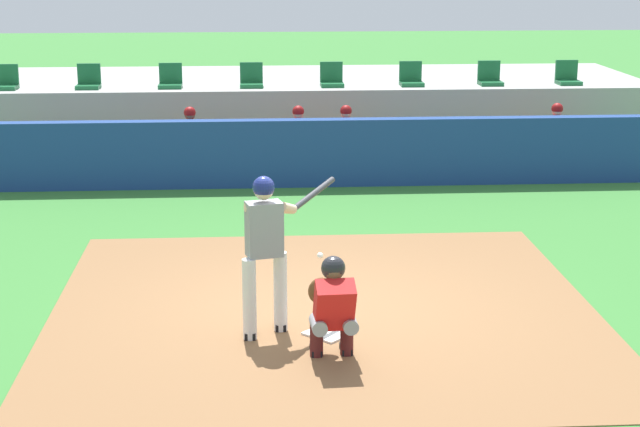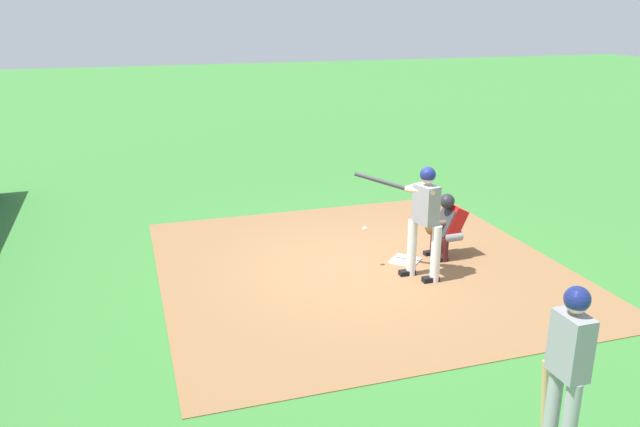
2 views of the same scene
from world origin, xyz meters
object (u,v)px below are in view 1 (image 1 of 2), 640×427
at_px(stadium_seat_0, 6,82).
at_px(stadium_seat_1, 89,81).
at_px(dugout_player_0, 190,141).
at_px(stadium_seat_6, 490,78).
at_px(dugout_player_3, 558,137).
at_px(catcher_crouched, 332,304).
at_px(stadium_seat_5, 411,79).
at_px(dugout_player_2, 346,139).
at_px(home_plate, 329,333).
at_px(dugout_player_1, 299,140).
at_px(stadium_seat_7, 568,77).
at_px(stadium_seat_2, 170,81).
at_px(stadium_seat_3, 251,80).
at_px(batter_at_plate, 266,245).
at_px(stadium_seat_4, 332,79).

bearing_deg(stadium_seat_0, stadium_seat_1, 0.00).
bearing_deg(dugout_player_0, stadium_seat_0, 151.40).
bearing_deg(stadium_seat_6, dugout_player_3, -66.92).
relative_size(catcher_crouched, stadium_seat_5, 3.83).
distance_m(dugout_player_2, dugout_player_3, 4.00).
height_order(catcher_crouched, dugout_player_2, dugout_player_2).
bearing_deg(home_plate, catcher_crouched, -91.54).
relative_size(dugout_player_2, dugout_player_3, 1.00).
height_order(stadium_seat_5, stadium_seat_6, same).
xyz_separation_m(dugout_player_2, dugout_player_3, (4.00, 0.00, 0.00)).
bearing_deg(dugout_player_1, stadium_seat_7, 19.82).
height_order(dugout_player_0, dugout_player_2, same).
height_order(dugout_player_2, dugout_player_3, same).
height_order(catcher_crouched, stadium_seat_2, stadium_seat_2).
bearing_deg(stadium_seat_3, batter_at_plate, -89.24).
relative_size(dugout_player_2, stadium_seat_1, 2.71).
relative_size(dugout_player_0, stadium_seat_2, 2.71).
relative_size(stadium_seat_1, stadium_seat_6, 1.00).
xyz_separation_m(home_plate, catcher_crouched, (-0.02, -0.70, 0.58)).
bearing_deg(dugout_player_1, stadium_seat_1, 153.64).
xyz_separation_m(home_plate, stadium_seat_3, (-0.81, 10.18, 1.51)).
relative_size(stadium_seat_2, stadium_seat_3, 1.00).
height_order(dugout_player_3, stadium_seat_0, stadium_seat_0).
relative_size(home_plate, stadium_seat_4, 0.92).
height_order(stadium_seat_3, stadium_seat_7, same).
height_order(dugout_player_3, stadium_seat_7, stadium_seat_7).
height_order(dugout_player_0, stadium_seat_1, stadium_seat_1).
relative_size(catcher_crouched, stadium_seat_3, 3.83).
bearing_deg(stadium_seat_6, dugout_player_2, -146.97).
bearing_deg(stadium_seat_7, dugout_player_0, -165.09).
distance_m(stadium_seat_0, stadium_seat_5, 8.12).
bearing_deg(dugout_player_3, stadium_seat_7, 69.57).
height_order(dugout_player_2, stadium_seat_5, stadium_seat_5).
bearing_deg(batter_at_plate, home_plate, -4.75).
bearing_deg(batter_at_plate, stadium_seat_1, 108.49).
bearing_deg(stadium_seat_4, catcher_crouched, -94.37).
height_order(batter_at_plate, dugout_player_0, batter_at_plate).
distance_m(dugout_player_0, stadium_seat_2, 2.26).
xyz_separation_m(dugout_player_3, stadium_seat_7, (0.76, 2.03, 0.86)).
height_order(dugout_player_1, dugout_player_2, same).
xyz_separation_m(catcher_crouched, stadium_seat_2, (-2.42, 10.88, 0.93)).
distance_m(home_plate, catcher_crouched, 0.91).
distance_m(dugout_player_1, stadium_seat_7, 6.06).
height_order(catcher_crouched, stadium_seat_7, stadium_seat_7).
bearing_deg(stadium_seat_0, stadium_seat_3, 0.00).
xyz_separation_m(stadium_seat_2, stadium_seat_5, (4.88, 0.00, 0.00)).
xyz_separation_m(home_plate, dugout_player_2, (0.93, 8.14, 0.65)).
bearing_deg(stadium_seat_4, stadium_seat_5, 0.00).
relative_size(dugout_player_3, stadium_seat_5, 2.71).
bearing_deg(stadium_seat_5, stadium_seat_7, 0.00).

